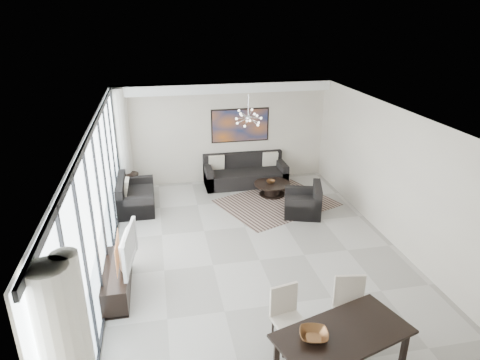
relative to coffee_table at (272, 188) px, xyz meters
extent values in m
cube|color=#A8A39B|center=(-1.12, -3.13, -0.19)|extent=(6.00, 9.00, 0.02)
cube|color=white|center=(-1.12, -3.13, 2.69)|extent=(6.00, 9.00, 0.02)
cube|color=beige|center=(-1.12, 1.36, 1.25)|extent=(6.00, 0.02, 2.90)
cube|color=beige|center=(1.87, -3.13, 1.25)|extent=(0.02, 9.00, 2.90)
cube|color=white|center=(-4.10, -3.13, 1.25)|extent=(0.01, 8.95, 2.85)
cube|color=black|center=(-4.06, -3.13, 2.65)|extent=(0.04, 8.95, 0.10)
cube|color=black|center=(-4.06, -3.13, -0.17)|extent=(0.04, 8.95, 0.06)
cube|color=black|center=(-4.06, -6.13, 1.25)|extent=(0.04, 0.05, 2.88)
cube|color=black|center=(-4.06, -5.13, 1.25)|extent=(0.04, 0.05, 2.88)
cube|color=black|center=(-4.06, -4.13, 1.25)|extent=(0.04, 0.05, 2.88)
cube|color=black|center=(-4.06, -3.13, 1.25)|extent=(0.04, 0.05, 2.88)
cube|color=black|center=(-4.06, -2.13, 1.25)|extent=(0.04, 0.05, 2.88)
cube|color=black|center=(-4.06, -1.13, 1.25)|extent=(0.04, 0.05, 2.88)
cube|color=black|center=(-4.06, -0.13, 1.25)|extent=(0.04, 0.05, 2.88)
cube|color=black|center=(-4.06, 0.87, 1.25)|extent=(0.04, 0.05, 2.88)
cylinder|color=silver|center=(-3.92, 1.02, 1.25)|extent=(0.36, 0.36, 2.85)
cube|color=white|center=(-1.12, 1.17, 2.57)|extent=(5.98, 0.40, 0.26)
cube|color=#B05618|center=(-0.62, 1.34, 1.45)|extent=(1.68, 0.04, 0.98)
cylinder|color=silver|center=(-0.82, -0.63, 2.43)|extent=(0.02, 0.02, 0.55)
sphere|color=silver|center=(-0.82, -0.63, 2.15)|extent=(0.12, 0.12, 0.12)
cube|color=black|center=(-0.02, -0.53, -0.19)|extent=(3.36, 3.01, 0.01)
cylinder|color=black|center=(0.00, 0.00, 0.13)|extent=(0.99, 0.99, 0.04)
cylinder|color=black|center=(0.00, 0.00, -0.04)|extent=(0.44, 0.44, 0.31)
cylinder|color=black|center=(0.00, 0.00, -0.18)|extent=(0.69, 0.69, 0.03)
imported|color=brown|center=(-0.04, 0.02, 0.19)|extent=(0.24, 0.24, 0.08)
cube|color=black|center=(-0.56, 0.89, 0.02)|extent=(2.34, 0.96, 0.43)
cube|color=black|center=(-0.56, 1.27, 0.44)|extent=(2.34, 0.19, 0.43)
cube|color=black|center=(-1.63, 0.89, 0.11)|extent=(0.19, 0.96, 0.62)
cube|color=black|center=(0.52, 0.89, 0.11)|extent=(0.19, 0.96, 0.62)
cube|color=black|center=(-3.62, -0.08, 0.00)|extent=(0.89, 1.58, 0.39)
cube|color=black|center=(-3.97, -0.08, 0.40)|extent=(0.18, 1.58, 0.39)
cube|color=black|center=(-3.62, -0.78, 0.09)|extent=(0.89, 0.18, 0.57)
cube|color=black|center=(-3.62, 0.62, 0.09)|extent=(0.89, 0.18, 0.57)
cube|color=black|center=(0.43, -1.26, 0.00)|extent=(1.11, 1.14, 0.39)
cube|color=black|center=(0.76, -1.36, 0.39)|extent=(0.44, 0.93, 0.39)
cube|color=black|center=(0.54, -0.90, 0.09)|extent=(0.89, 0.43, 0.56)
cube|color=black|center=(0.32, -1.62, 0.09)|extent=(0.89, 0.43, 0.56)
cylinder|color=black|center=(-3.77, 0.86, 0.37)|extent=(0.43, 0.43, 0.04)
cylinder|color=black|center=(-3.77, 0.86, 0.08)|extent=(0.06, 0.06, 0.53)
cylinder|color=black|center=(-3.77, 0.86, -0.18)|extent=(0.30, 0.30, 0.03)
cube|color=black|center=(-3.88, -3.63, 0.05)|extent=(0.44, 1.58, 0.49)
imported|color=gray|center=(-3.72, -3.55, 0.63)|extent=(0.30, 1.18, 0.67)
cube|color=black|center=(-0.75, -6.23, 0.55)|extent=(2.01, 1.41, 0.04)
cube|color=black|center=(-1.63, -6.13, 0.16)|extent=(0.07, 0.07, 0.72)
cube|color=black|center=(0.13, -6.33, 0.16)|extent=(0.07, 0.07, 0.72)
cube|color=black|center=(-0.07, -5.65, 0.16)|extent=(0.07, 0.07, 0.72)
cube|color=beige|center=(-1.27, -5.54, 0.25)|extent=(0.53, 0.53, 0.06)
cube|color=beige|center=(-1.31, -5.35, 0.50)|extent=(0.45, 0.14, 0.54)
cylinder|color=black|center=(-1.06, -5.67, 0.01)|extent=(0.04, 0.04, 0.42)
cylinder|color=black|center=(-1.47, -5.40, 0.01)|extent=(0.04, 0.04, 0.42)
cube|color=beige|center=(-0.31, -5.59, 0.28)|extent=(0.54, 0.54, 0.06)
cube|color=beige|center=(-0.28, -5.39, 0.54)|extent=(0.47, 0.12, 0.57)
cylinder|color=black|center=(-0.15, -5.80, 0.02)|extent=(0.04, 0.04, 0.44)
cylinder|color=black|center=(-0.46, -5.38, 0.02)|extent=(0.04, 0.04, 0.44)
imported|color=brown|center=(-1.17, -6.25, 0.61)|extent=(0.46, 0.46, 0.09)
camera|label=1|loc=(-2.99, -10.38, 4.56)|focal=32.00mm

